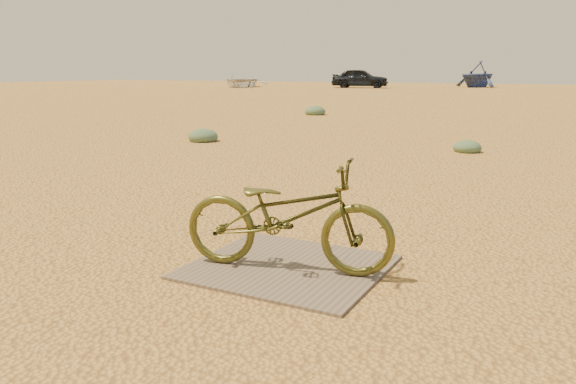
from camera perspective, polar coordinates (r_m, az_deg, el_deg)
The scene contains 9 objects.
ground at distance 4.80m, azimuth -1.10°, elevation -5.12°, with size 120.00×120.00×0.00m, color gold.
plywood_board at distance 4.19m, azimuth 0.00°, elevation -7.60°, with size 1.37×1.24×0.02m, color brown.
bicycle at distance 4.00m, azimuth -0.04°, elevation -2.37°, with size 0.53×1.53×0.81m, color #494819.
car at distance 47.15m, azimuth 7.34°, elevation 11.40°, with size 1.83×4.55×1.55m, color black.
boat_near_left at distance 48.92m, azimuth -4.78°, elevation 11.21°, with size 3.75×5.25×1.09m, color silver.
boat_far_left at distance 50.68m, azimuth 18.71°, elevation 11.28°, with size 3.61×4.18×2.20m, color navy.
kale_a at distance 11.72m, azimuth -8.60°, elevation 5.12°, with size 0.61×0.61×0.33m, color #5A7551.
kale_b at distance 10.58m, azimuth 17.72°, elevation 3.91°, with size 0.50×0.50×0.27m, color #5A7551.
kale_c at distance 18.57m, azimuth 2.77°, elevation 7.85°, with size 0.68×0.68×0.37m, color #5A7551.
Camera 1 is at (2.22, -4.01, 1.44)m, focal length 35.00 mm.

